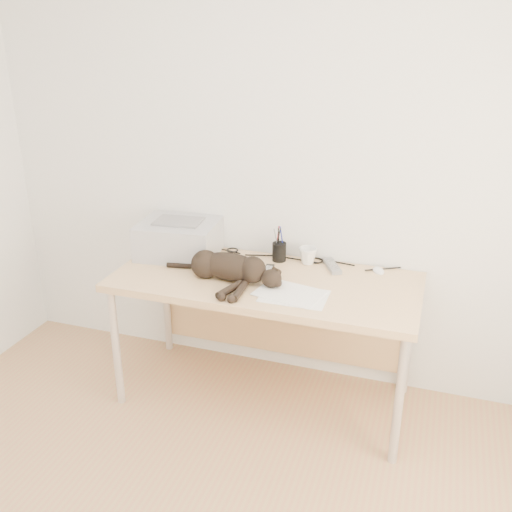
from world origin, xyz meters
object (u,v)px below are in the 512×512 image
(desk, at_px, (270,295))
(cat, at_px, (227,268))
(mug, at_px, (308,256))
(pen_cup, at_px, (279,251))
(mouse, at_px, (379,269))
(printer, at_px, (179,238))

(desk, xyz_separation_m, cat, (-0.18, -0.16, 0.20))
(mug, height_order, pen_cup, pen_cup)
(pen_cup, height_order, mouse, pen_cup)
(printer, height_order, mug, printer)
(desk, bearing_deg, pen_cup, 89.74)
(desk, height_order, pen_cup, pen_cup)
(desk, bearing_deg, mouse, 19.34)
(printer, bearing_deg, desk, -8.36)
(printer, distance_m, cat, 0.46)
(cat, distance_m, mug, 0.49)
(mug, distance_m, mouse, 0.39)
(desk, bearing_deg, mug, 47.97)
(printer, xyz_separation_m, cat, (0.39, -0.25, -0.03))
(cat, bearing_deg, desk, 46.18)
(desk, xyz_separation_m, mug, (0.16, 0.18, 0.18))
(cat, relative_size, mug, 6.79)
(pen_cup, bearing_deg, mouse, 2.30)
(desk, relative_size, cat, 2.36)
(mug, bearing_deg, printer, -172.43)
(printer, relative_size, cat, 0.69)
(printer, relative_size, mug, 4.71)
(cat, distance_m, mouse, 0.82)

